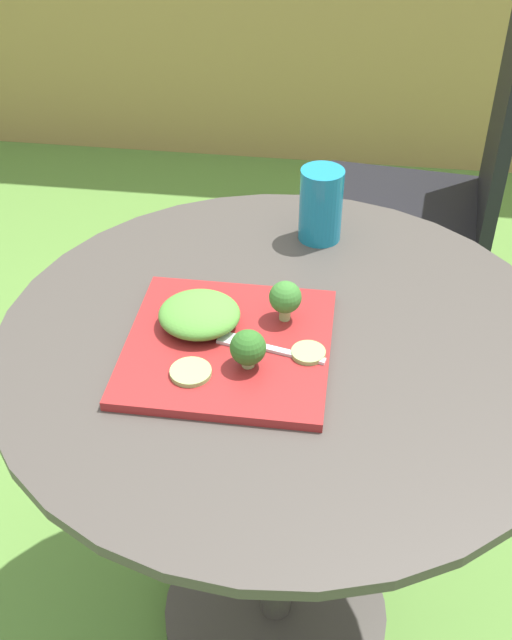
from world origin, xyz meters
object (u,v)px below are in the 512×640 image
patio_chair (443,185)px  salad_plate (228,346)px  drinking_glass (321,209)px  fork (261,346)px

patio_chair → salad_plate: (-0.38, -0.94, 0.22)m
salad_plate → drinking_glass: size_ratio=2.26×
patio_chair → salad_plate: 1.04m
patio_chair → fork: 1.03m
patio_chair → fork: bearing=-109.2°
drinking_glass → fork: 0.33m
patio_chair → drinking_glass: (-0.27, -0.63, 0.27)m
drinking_glass → fork: drinking_glass is taller
salad_plate → fork: fork is taller
drinking_glass → fork: bearing=-100.3°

